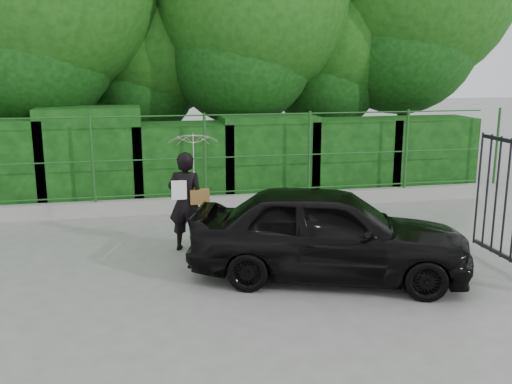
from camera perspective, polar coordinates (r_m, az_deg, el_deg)
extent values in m
plane|color=gray|center=(8.09, -4.07, -9.92)|extent=(80.00, 80.00, 0.00)
cube|color=#9E9E99|center=(12.30, -6.88, -1.26)|extent=(14.00, 0.25, 0.30)
cylinder|color=#1C4F1C|center=(12.09, -16.03, 3.17)|extent=(0.06, 0.06, 1.80)
cylinder|color=#1C4F1C|center=(12.13, -5.13, 3.65)|extent=(0.06, 0.06, 1.80)
cylinder|color=#1C4F1C|center=(12.60, 5.35, 3.98)|extent=(0.06, 0.06, 1.80)
cylinder|color=#1C4F1C|center=(13.44, 14.79, 4.17)|extent=(0.06, 0.06, 1.80)
cylinder|color=#1C4F1C|center=(14.61, 22.93, 4.24)|extent=(0.06, 0.06, 1.80)
cylinder|color=#1C4F1C|center=(12.24, -6.91, -0.12)|extent=(13.60, 0.03, 0.03)
cylinder|color=#1C4F1C|center=(12.10, -7.01, 3.34)|extent=(13.60, 0.03, 0.03)
cylinder|color=#1C4F1C|center=(11.99, -7.12, 7.59)|extent=(13.60, 0.03, 0.03)
cube|color=black|center=(13.10, -16.13, 3.39)|extent=(2.20, 1.20, 2.18)
cube|color=black|center=(13.13, -7.34, 2.94)|extent=(2.20, 1.20, 1.79)
cube|color=black|center=(13.41, 1.21, 3.55)|extent=(2.20, 1.20, 1.93)
cube|color=black|center=(13.99, 9.24, 3.53)|extent=(2.20, 1.20, 1.81)
cube|color=black|center=(14.82, 16.50, 3.69)|extent=(2.20, 1.20, 1.81)
cylinder|color=black|center=(14.77, -19.84, 8.68)|extent=(0.36, 0.36, 4.50)
cylinder|color=black|center=(15.98, -10.07, 7.24)|extent=(0.36, 0.36, 3.25)
sphere|color=#14470F|center=(15.91, -10.35, 14.25)|extent=(3.90, 3.90, 3.90)
cylinder|color=black|center=(15.22, -0.46, 9.06)|extent=(0.36, 0.36, 4.25)
sphere|color=#14470F|center=(15.27, -0.48, 18.65)|extent=(5.10, 5.10, 5.10)
cylinder|color=black|center=(16.58, 7.65, 7.96)|extent=(0.36, 0.36, 3.50)
sphere|color=#14470F|center=(16.54, 7.88, 15.22)|extent=(4.20, 4.20, 4.20)
cylinder|color=black|center=(16.94, 14.67, 9.88)|extent=(0.36, 0.36, 4.75)
cube|color=black|center=(9.68, 24.25, -6.24)|extent=(0.05, 2.00, 0.06)
cylinder|color=black|center=(9.68, 23.71, -0.64)|extent=(0.04, 0.04, 1.90)
cylinder|color=black|center=(9.87, 22.88, -0.32)|extent=(0.04, 0.04, 1.90)
cylinder|color=black|center=(10.08, 22.09, 0.00)|extent=(0.04, 0.04, 1.90)
cylinder|color=black|center=(10.28, 21.33, 0.30)|extent=(0.04, 0.04, 1.90)
imported|color=black|center=(9.62, -7.00, -0.97)|extent=(0.72, 0.60, 1.69)
imported|color=silver|center=(9.53, -6.25, 3.61)|extent=(0.85, 0.87, 0.78)
cube|color=brown|center=(9.54, -5.66, -0.45)|extent=(0.32, 0.15, 0.24)
cube|color=white|center=(9.44, -7.70, 0.19)|extent=(0.25, 0.02, 0.32)
imported|color=black|center=(8.45, 7.30, -4.01)|extent=(4.36, 2.89, 1.38)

